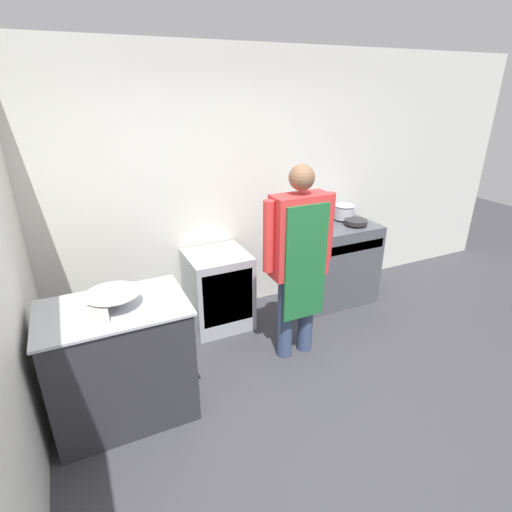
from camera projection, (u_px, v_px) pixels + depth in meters
ground_plane at (317, 432)px, 2.90m from camera, size 14.00×14.00×0.00m
wall_back at (215, 190)px, 4.04m from camera, size 8.00×0.05×2.70m
wall_left at (2, 253)px, 2.50m from camera, size 0.05×8.00×2.70m
prep_counter at (121, 362)px, 2.91m from camera, size 1.00×0.65×0.93m
stove at (333, 262)px, 4.57m from camera, size 0.89×0.62×0.93m
fridge_unit at (218, 290)px, 4.09m from camera, size 0.60×0.57×0.79m
person_cook at (299, 253)px, 3.39m from camera, size 0.67×0.24×1.76m
mixing_bowl at (113, 300)px, 2.71m from camera, size 0.37×0.37×0.11m
plastic_tub at (99, 315)px, 2.55m from camera, size 0.12×0.12×0.09m
stock_pot at (316, 211)px, 4.34m from camera, size 0.27×0.27×0.26m
saute_pan at (356, 222)px, 4.35m from camera, size 0.25×0.25×0.05m
sauce_pot at (344, 211)px, 4.51m from camera, size 0.23×0.23×0.17m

